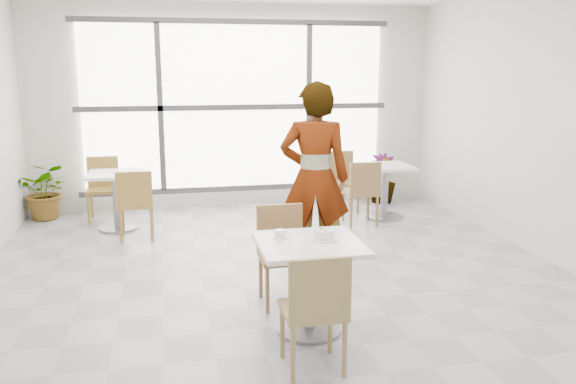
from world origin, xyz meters
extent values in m
plane|color=#9E9EA5|center=(0.00, 0.00, 0.00)|extent=(7.00, 7.00, 0.00)
plane|color=silver|center=(0.00, 3.50, 1.50)|extent=(6.00, 0.00, 6.00)
plane|color=silver|center=(0.00, -3.50, 1.50)|extent=(6.00, 0.00, 6.00)
plane|color=silver|center=(3.00, 0.00, 1.50)|extent=(0.00, 7.00, 7.00)
cube|color=white|center=(0.00, 3.44, 1.50)|extent=(4.40, 0.04, 2.40)
cube|color=#3F3F42|center=(0.00, 3.41, 1.50)|extent=(4.60, 0.05, 0.08)
cube|color=#3F3F42|center=(-1.10, 3.41, 1.50)|extent=(0.08, 0.05, 2.40)
cube|color=#3F3F42|center=(1.10, 3.41, 1.50)|extent=(0.08, 0.05, 2.40)
cube|color=#3F3F42|center=(0.00, 3.41, 0.28)|extent=(4.60, 0.05, 0.08)
cube|color=#3F3F42|center=(0.00, 3.41, 2.72)|extent=(4.60, 0.05, 0.08)
cube|color=white|center=(0.02, -1.00, 0.73)|extent=(0.80, 0.80, 0.04)
cylinder|color=gray|center=(0.02, -1.00, 0.35)|extent=(0.10, 0.10, 0.71)
cylinder|color=gray|center=(0.02, -1.00, 0.01)|extent=(0.52, 0.52, 0.03)
cube|color=#997E4C|center=(-0.09, -1.56, 0.43)|extent=(0.42, 0.42, 0.04)
cube|color=#997E4C|center=(-0.09, -1.75, 0.66)|extent=(0.42, 0.04, 0.42)
cylinder|color=#997E4C|center=(0.09, -1.38, 0.21)|extent=(0.04, 0.04, 0.41)
cylinder|color=#997E4C|center=(0.09, -1.74, 0.21)|extent=(0.04, 0.04, 0.41)
cylinder|color=#997E4C|center=(-0.27, -1.38, 0.21)|extent=(0.04, 0.04, 0.41)
cylinder|color=#997E4C|center=(-0.27, -1.74, 0.21)|extent=(0.04, 0.04, 0.41)
cube|color=olive|center=(-0.06, -0.40, 0.43)|extent=(0.42, 0.42, 0.04)
cube|color=olive|center=(-0.06, -0.21, 0.66)|extent=(0.42, 0.04, 0.42)
cylinder|color=olive|center=(-0.24, -0.58, 0.21)|extent=(0.04, 0.04, 0.41)
cylinder|color=olive|center=(-0.24, -0.22, 0.21)|extent=(0.04, 0.04, 0.41)
cylinder|color=olive|center=(0.12, -0.58, 0.21)|extent=(0.04, 0.04, 0.41)
cylinder|color=olive|center=(0.12, -0.22, 0.21)|extent=(0.04, 0.04, 0.41)
cylinder|color=white|center=(0.15, -0.97, 0.76)|extent=(0.21, 0.21, 0.01)
cylinder|color=white|center=(0.15, -0.97, 0.80)|extent=(0.16, 0.16, 0.07)
torus|color=white|center=(0.15, -0.97, 0.83)|extent=(0.16, 0.16, 0.01)
cylinder|color=beige|center=(0.15, -0.97, 0.80)|extent=(0.14, 0.14, 0.05)
cylinder|color=beige|center=(0.13, -0.94, 0.83)|extent=(0.03, 0.03, 0.02)
cylinder|color=#F0E59B|center=(0.15, -0.93, 0.83)|extent=(0.03, 0.03, 0.02)
cylinder|color=beige|center=(0.15, -0.94, 0.83)|extent=(0.03, 0.03, 0.02)
cylinder|color=beige|center=(0.14, -0.95, 0.84)|extent=(0.03, 0.03, 0.02)
cylinder|color=#F5E09E|center=(0.12, -0.97, 0.83)|extent=(0.03, 0.03, 0.02)
cylinder|color=beige|center=(0.12, -0.95, 0.83)|extent=(0.03, 0.03, 0.02)
cylinder|color=#F4E49D|center=(0.15, -0.97, 0.83)|extent=(0.03, 0.03, 0.01)
cylinder|color=beige|center=(0.16, -1.02, 0.84)|extent=(0.03, 0.03, 0.02)
cylinder|color=beige|center=(0.13, -0.97, 0.83)|extent=(0.03, 0.03, 0.01)
cylinder|color=beige|center=(0.18, -0.97, 0.83)|extent=(0.03, 0.03, 0.01)
cylinder|color=#F6E19E|center=(0.13, -0.93, 0.83)|extent=(0.03, 0.03, 0.01)
cylinder|color=#EDE399|center=(0.15, -0.96, 0.83)|extent=(0.03, 0.03, 0.02)
cylinder|color=white|center=(-0.18, -0.86, 0.75)|extent=(0.13, 0.13, 0.01)
cylinder|color=white|center=(-0.18, -0.86, 0.79)|extent=(0.08, 0.08, 0.06)
torus|color=white|center=(-0.14, -0.86, 0.79)|extent=(0.05, 0.01, 0.05)
cylinder|color=black|center=(-0.18, -0.86, 0.81)|extent=(0.07, 0.07, 0.00)
cube|color=silver|center=(-0.13, -0.88, 0.76)|extent=(0.09, 0.05, 0.00)
sphere|color=silver|center=(-0.10, -0.86, 0.76)|extent=(0.02, 0.02, 0.02)
imported|color=black|center=(0.43, 0.42, 0.97)|extent=(0.80, 0.62, 1.95)
cube|color=white|center=(-1.70, 2.46, 0.73)|extent=(0.70, 0.70, 0.04)
cylinder|color=gray|center=(-1.70, 2.46, 0.35)|extent=(0.10, 0.10, 0.71)
cylinder|color=gray|center=(-1.70, 2.46, 0.01)|extent=(0.52, 0.52, 0.03)
cube|color=white|center=(1.93, 2.30, 0.73)|extent=(0.70, 0.70, 0.04)
cylinder|color=gray|center=(1.93, 2.30, 0.35)|extent=(0.10, 0.10, 0.71)
cylinder|color=gray|center=(1.93, 2.30, 0.01)|extent=(0.52, 0.52, 0.03)
cube|color=olive|center=(-1.43, 1.98, 0.43)|extent=(0.42, 0.42, 0.04)
cube|color=olive|center=(-1.43, 1.79, 0.66)|extent=(0.42, 0.04, 0.42)
cylinder|color=olive|center=(-1.25, 2.16, 0.21)|extent=(0.04, 0.04, 0.41)
cylinder|color=olive|center=(-1.25, 1.80, 0.21)|extent=(0.04, 0.04, 0.41)
cylinder|color=olive|center=(-1.61, 2.16, 0.21)|extent=(0.04, 0.04, 0.41)
cylinder|color=olive|center=(-1.61, 1.80, 0.21)|extent=(0.04, 0.04, 0.41)
cube|color=olive|center=(-1.92, 2.93, 0.43)|extent=(0.42, 0.42, 0.04)
cube|color=olive|center=(-1.92, 3.12, 0.66)|extent=(0.42, 0.04, 0.42)
cylinder|color=olive|center=(-2.10, 2.75, 0.21)|extent=(0.04, 0.04, 0.41)
cylinder|color=olive|center=(-2.10, 3.11, 0.21)|extent=(0.04, 0.04, 0.41)
cylinder|color=olive|center=(-1.74, 2.75, 0.21)|extent=(0.04, 0.04, 0.41)
cylinder|color=olive|center=(-1.74, 3.11, 0.21)|extent=(0.04, 0.04, 0.41)
cube|color=brown|center=(1.49, 2.06, 0.43)|extent=(0.42, 0.42, 0.04)
cube|color=brown|center=(1.49, 1.87, 0.66)|extent=(0.42, 0.04, 0.42)
cylinder|color=brown|center=(1.67, 2.24, 0.21)|extent=(0.04, 0.04, 0.41)
cylinder|color=brown|center=(1.67, 1.88, 0.21)|extent=(0.04, 0.04, 0.41)
cylinder|color=brown|center=(1.31, 2.24, 0.21)|extent=(0.04, 0.04, 0.41)
cylinder|color=brown|center=(1.31, 1.88, 0.21)|extent=(0.04, 0.04, 0.41)
cube|color=olive|center=(1.46, 2.76, 0.43)|extent=(0.42, 0.42, 0.04)
cube|color=olive|center=(1.46, 2.95, 0.66)|extent=(0.42, 0.04, 0.42)
cylinder|color=olive|center=(1.28, 2.58, 0.21)|extent=(0.04, 0.04, 0.41)
cylinder|color=olive|center=(1.28, 2.94, 0.21)|extent=(0.04, 0.04, 0.41)
cylinder|color=olive|center=(1.64, 2.58, 0.21)|extent=(0.04, 0.04, 0.41)
cylinder|color=olive|center=(1.64, 2.94, 0.21)|extent=(0.04, 0.04, 0.41)
imported|color=#377E38|center=(-2.70, 3.20, 0.40)|extent=(0.77, 0.68, 0.80)
imported|color=#597E44|center=(2.24, 3.20, 0.38)|extent=(0.43, 0.43, 0.76)
camera|label=1|loc=(-1.03, -5.23, 2.08)|focal=36.38mm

